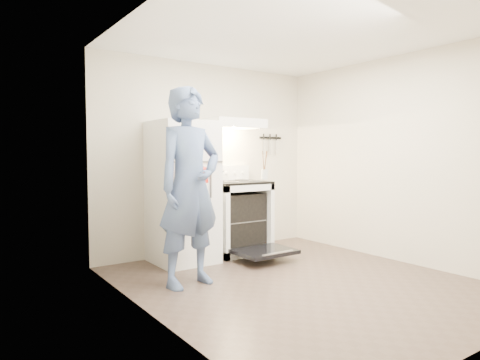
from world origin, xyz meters
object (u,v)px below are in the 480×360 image
person (190,187)px  refrigerator (183,192)px  dutch_oven (194,176)px  stove_body (237,218)px  tea_kettle (215,171)px

person → refrigerator: bearing=57.7°
dutch_oven → stove_body: bearing=30.1°
tea_kettle → person: bearing=-131.7°
refrigerator → stove_body: bearing=1.8°
stove_body → dutch_oven: dutch_oven is taller
tea_kettle → person: 1.41m
stove_body → dutch_oven: size_ratio=2.43×
stove_body → tea_kettle: 0.69m
tea_kettle → dutch_oven: tea_kettle is taller
tea_kettle → refrigerator: bearing=-162.1°
stove_body → dutch_oven: 1.24m
refrigerator → stove_body: size_ratio=1.85×
dutch_oven → refrigerator: bearing=76.6°
refrigerator → stove_body: refrigerator is taller
refrigerator → tea_kettle: (0.57, 0.18, 0.24)m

